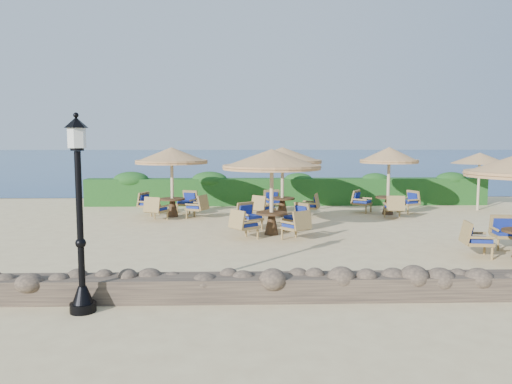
# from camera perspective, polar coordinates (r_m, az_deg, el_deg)

# --- Properties ---
(ground) EXTENTS (120.00, 120.00, 0.00)m
(ground) POSITION_cam_1_polar(r_m,az_deg,el_deg) (15.59, 6.02, -4.90)
(ground) COLOR beige
(ground) RESTS_ON ground
(sea) EXTENTS (160.00, 160.00, 0.00)m
(sea) POSITION_cam_1_polar(r_m,az_deg,el_deg) (85.24, -0.33, 4.03)
(sea) COLOR navy
(sea) RESTS_ON ground
(hedge) EXTENTS (18.00, 0.90, 1.20)m
(hedge) POSITION_cam_1_polar(r_m,az_deg,el_deg) (22.58, 3.58, 0.05)
(hedge) COLOR #154315
(hedge) RESTS_ON ground
(stone_wall) EXTENTS (15.00, 0.65, 0.44)m
(stone_wall) POSITION_cam_1_polar(r_m,az_deg,el_deg) (9.60, 11.10, -10.56)
(stone_wall) COLOR brown
(stone_wall) RESTS_ON ground
(lamp_post) EXTENTS (0.44, 0.44, 3.31)m
(lamp_post) POSITION_cam_1_polar(r_m,az_deg,el_deg) (8.90, -19.48, -3.30)
(lamp_post) COLOR black
(lamp_post) RESTS_ON ground
(extra_parasol) EXTENTS (2.30, 2.30, 2.41)m
(extra_parasol) POSITION_cam_1_polar(r_m,az_deg,el_deg) (22.65, 24.20, 3.53)
(extra_parasol) COLOR beige
(extra_parasol) RESTS_ON ground
(cafe_set_0) EXTENTS (3.06, 3.06, 2.65)m
(cafe_set_0) POSITION_cam_1_polar(r_m,az_deg,el_deg) (15.29, 1.81, 2.05)
(cafe_set_0) COLOR beige
(cafe_set_0) RESTS_ON ground
(cafe_set_2) EXTENTS (2.83, 2.83, 2.65)m
(cafe_set_2) POSITION_cam_1_polar(r_m,az_deg,el_deg) (19.20, -9.59, 2.56)
(cafe_set_2) COLOR beige
(cafe_set_2) RESTS_ON ground
(cafe_set_3) EXTENTS (3.05, 3.05, 2.65)m
(cafe_set_3) POSITION_cam_1_polar(r_m,az_deg,el_deg) (19.15, 3.04, 3.08)
(cafe_set_3) COLOR beige
(cafe_set_3) RESTS_ON ground
(cafe_set_4) EXTENTS (2.77, 2.56, 2.65)m
(cafe_set_4) POSITION_cam_1_polar(r_m,az_deg,el_deg) (20.16, 14.94, 2.46)
(cafe_set_4) COLOR beige
(cafe_set_4) RESTS_ON ground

